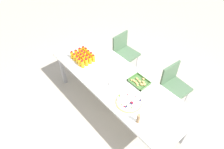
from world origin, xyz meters
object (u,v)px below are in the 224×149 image
(juice_bottle_14, at_px, (90,60))
(chair_far_right, at_px, (173,83))
(juice_bottle_1, at_px, (75,57))
(plate_stack, at_px, (115,83))
(chair_far_left, at_px, (124,51))
(juice_bottle_12, at_px, (85,56))
(party_table, at_px, (117,82))
(juice_bottle_9, at_px, (86,62))
(juice_bottle_8, at_px, (84,60))
(juice_bottle_7, at_px, (81,58))
(juice_bottle_15, at_px, (83,50))
(juice_bottle_4, at_px, (83,64))
(napkin_stack, at_px, (153,96))
(cardboard_tube, at_px, (138,119))
(juice_bottle_18, at_px, (91,56))
(juice_bottle_19, at_px, (94,58))
(juice_bottle_11, at_px, (82,54))
(juice_bottle_6, at_px, (79,56))
(juice_bottle_5, at_px, (76,53))
(juice_bottle_13, at_px, (87,58))
(snack_tray, at_px, (139,82))
(juice_bottle_3, at_px, (80,62))
(juice_bottle_17, at_px, (88,54))
(juice_bottle_2, at_px, (78,60))
(juice_bottle_0, at_px, (72,55))
(juice_bottle_10, at_px, (80,52))
(fruit_pizza, at_px, (129,102))

(juice_bottle_14, bearing_deg, chair_far_right, 39.40)
(juice_bottle_1, height_order, plate_stack, juice_bottle_1)
(chair_far_left, relative_size, juice_bottle_12, 5.84)
(party_table, bearing_deg, juice_bottle_9, -164.64)
(juice_bottle_8, bearing_deg, juice_bottle_7, -179.23)
(juice_bottle_15, bearing_deg, plate_stack, -5.01)
(juice_bottle_4, distance_m, napkin_stack, 1.21)
(juice_bottle_12, height_order, cardboard_tube, cardboard_tube)
(juice_bottle_18, height_order, juice_bottle_19, juice_bottle_18)
(party_table, distance_m, juice_bottle_11, 0.80)
(juice_bottle_18, bearing_deg, juice_bottle_6, -134.89)
(juice_bottle_5, height_order, juice_bottle_8, juice_bottle_8)
(juice_bottle_6, distance_m, juice_bottle_13, 0.16)
(cardboard_tube, bearing_deg, napkin_stack, 107.00)
(juice_bottle_8, height_order, juice_bottle_13, juice_bottle_8)
(juice_bottle_19, distance_m, snack_tray, 0.86)
(juice_bottle_7, relative_size, juice_bottle_13, 1.11)
(juice_bottle_3, relative_size, juice_bottle_12, 0.98)
(juice_bottle_8, height_order, juice_bottle_11, juice_bottle_8)
(juice_bottle_14, bearing_deg, napkin_stack, 12.15)
(juice_bottle_11, bearing_deg, plate_stack, -0.01)
(chair_far_right, bearing_deg, juice_bottle_11, -51.11)
(juice_bottle_17, bearing_deg, chair_far_left, 85.63)
(juice_bottle_17, bearing_deg, cardboard_tube, -11.31)
(juice_bottle_1, bearing_deg, chair_far_left, 82.38)
(juice_bottle_8, height_order, juice_bottle_12, juice_bottle_8)
(juice_bottle_3, height_order, juice_bottle_11, juice_bottle_3)
(cardboard_tube, bearing_deg, juice_bottle_2, 177.44)
(juice_bottle_9, relative_size, cardboard_tube, 0.91)
(chair_far_left, relative_size, juice_bottle_3, 5.99)
(juice_bottle_11, bearing_deg, chair_far_right, 34.29)
(juice_bottle_0, bearing_deg, juice_bottle_13, 32.71)
(juice_bottle_7, distance_m, snack_tray, 1.04)
(chair_far_left, distance_m, juice_bottle_7, 1.00)
(chair_far_left, height_order, juice_bottle_9, juice_bottle_9)
(juice_bottle_5, distance_m, juice_bottle_7, 0.15)
(juice_bottle_5, bearing_deg, juice_bottle_7, -0.96)
(juice_bottle_12, xyz_separation_m, plate_stack, (0.76, -0.00, -0.05))
(chair_far_right, bearing_deg, snack_tray, -18.10)
(juice_bottle_10, bearing_deg, juice_bottle_4, -27.88)
(chair_far_left, xyz_separation_m, juice_bottle_0, (-0.21, -1.02, 0.31))
(juice_bottle_0, height_order, fruit_pizza, juice_bottle_0)
(juice_bottle_11, bearing_deg, cardboard_tube, -7.93)
(party_table, bearing_deg, juice_bottle_1, -164.07)
(juice_bottle_9, distance_m, juice_bottle_15, 0.34)
(juice_bottle_7, bearing_deg, juice_bottle_12, 92.41)
(chair_far_right, distance_m, juice_bottle_13, 1.49)
(juice_bottle_11, height_order, fruit_pizza, juice_bottle_11)
(chair_far_left, bearing_deg, juice_bottle_17, -7.14)
(juice_bottle_0, bearing_deg, juice_bottle_8, 18.84)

